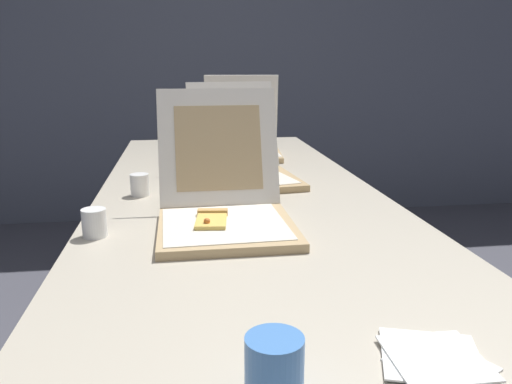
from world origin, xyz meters
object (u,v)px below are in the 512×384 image
(pizza_box_front, at_px, (224,208))
(pizza_box_middle, at_px, (244,167))
(napkin_pile, at_px, (435,359))
(table, at_px, (241,209))
(cup_white_mid, at_px, (140,185))
(cup_white_near_left, at_px, (94,223))
(cup_printed_front, at_px, (274,369))
(pizza_box_back, at_px, (242,144))

(pizza_box_front, xyz_separation_m, pizza_box_middle, (0.11, 0.51, 0.00))
(pizza_box_middle, xyz_separation_m, napkin_pile, (0.13, -1.17, -0.05))
(table, xyz_separation_m, napkin_pile, (0.17, -0.95, 0.05))
(pizza_box_front, distance_m, cup_white_mid, 0.43)
(cup_white_near_left, height_order, cup_printed_front, cup_printed_front)
(pizza_box_front, relative_size, cup_white_near_left, 6.59)
(pizza_box_back, xyz_separation_m, cup_printed_front, (-0.16, -1.71, -0.01))
(pizza_box_middle, xyz_separation_m, cup_printed_front, (-0.11, -1.22, -0.01))
(cup_white_mid, distance_m, cup_printed_front, 1.08)
(pizza_box_middle, height_order, napkin_pile, pizza_box_middle)
(pizza_box_middle, bearing_deg, pizza_box_front, -109.47)
(pizza_box_back, bearing_deg, pizza_box_front, -94.22)
(pizza_box_back, height_order, napkin_pile, pizza_box_back)
(pizza_box_back, relative_size, napkin_pile, 2.01)
(table, distance_m, pizza_box_middle, 0.24)
(pizza_box_front, bearing_deg, cup_white_near_left, -174.57)
(pizza_box_front, bearing_deg, napkin_pile, -69.81)
(cup_printed_front, bearing_deg, pizza_box_front, 90.30)
(table, height_order, cup_white_near_left, cup_white_near_left)
(pizza_box_back, bearing_deg, pizza_box_middle, -90.75)
(table, height_order, napkin_pile, napkin_pile)
(napkin_pile, bearing_deg, pizza_box_front, 110.55)
(table, xyz_separation_m, pizza_box_back, (0.09, 0.71, 0.10))
(pizza_box_back, bearing_deg, cup_white_mid, -116.46)
(cup_white_mid, bearing_deg, cup_white_near_left, -101.64)
(table, xyz_separation_m, cup_white_mid, (-0.32, 0.05, 0.08))
(cup_printed_front, bearing_deg, cup_white_mid, 102.95)
(table, bearing_deg, cup_white_near_left, -140.22)
(cup_white_mid, bearing_deg, napkin_pile, -64.30)
(pizza_box_front, relative_size, cup_white_mid, 6.59)
(table, distance_m, cup_white_mid, 0.33)
(cup_white_near_left, xyz_separation_m, cup_printed_front, (0.32, -0.67, 0.01))
(pizza_box_front, relative_size, cup_printed_front, 5.24)
(pizza_box_back, height_order, cup_white_near_left, pizza_box_back)
(table, distance_m, pizza_box_front, 0.32)
(cup_white_mid, relative_size, cup_printed_front, 0.79)
(table, height_order, cup_white_mid, cup_white_mid)
(cup_white_mid, xyz_separation_m, napkin_pile, (0.48, -1.01, -0.03))
(pizza_box_back, relative_size, cup_white_mid, 5.31)
(cup_white_near_left, bearing_deg, napkin_pile, -47.82)
(table, relative_size, cup_white_near_left, 35.96)
(napkin_pile, bearing_deg, cup_printed_front, -168.40)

